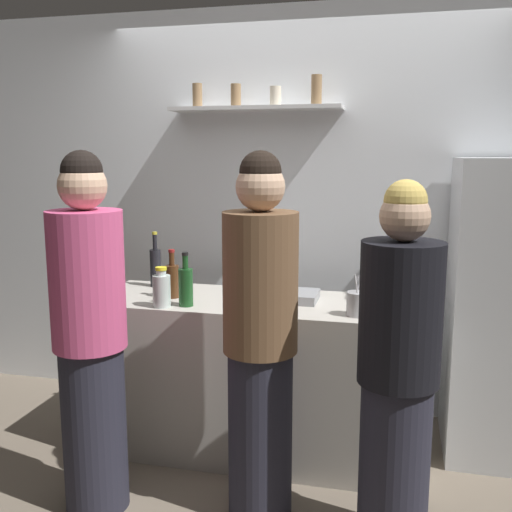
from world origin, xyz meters
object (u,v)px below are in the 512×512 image
(wine_bottle_pale_glass, at_px, (381,279))
(water_bottle_plastic, at_px, (162,290))
(refrigerator, at_px, (509,310))
(wine_bottle_dark_glass, at_px, (156,266))
(utensil_holder, at_px, (357,304))
(person_pink_top, at_px, (90,338))
(baking_pan, at_px, (287,296))
(person_blonde, at_px, (398,375))
(wine_bottle_green_glass, at_px, (186,286))
(person_brown_jacket, at_px, (260,341))
(wine_bottle_amber_glass, at_px, (172,280))

(wine_bottle_pale_glass, bearing_deg, water_bottle_plastic, -156.04)
(refrigerator, xyz_separation_m, wine_bottle_dark_glass, (-2.05, -0.12, 0.18))
(utensil_holder, xyz_separation_m, person_pink_top, (-1.18, -0.54, -0.10))
(water_bottle_plastic, height_order, person_pink_top, person_pink_top)
(baking_pan, relative_size, person_blonde, 0.21)
(utensil_holder, relative_size, person_pink_top, 0.13)
(baking_pan, height_order, wine_bottle_green_glass, wine_bottle_green_glass)
(refrigerator, distance_m, person_pink_top, 2.24)
(baking_pan, relative_size, person_pink_top, 0.20)
(person_brown_jacket, bearing_deg, person_pink_top, -124.89)
(water_bottle_plastic, xyz_separation_m, person_blonde, (1.23, -0.43, -0.20))
(wine_bottle_pale_glass, distance_m, water_bottle_plastic, 1.23)
(wine_bottle_pale_glass, bearing_deg, utensil_holder, -103.81)
(wine_bottle_green_glass, distance_m, person_blonde, 1.23)
(baking_pan, xyz_separation_m, water_bottle_plastic, (-0.62, -0.30, 0.07))
(baking_pan, height_order, wine_bottle_dark_glass, wine_bottle_dark_glass)
(baking_pan, height_order, person_brown_jacket, person_brown_jacket)
(wine_bottle_amber_glass, xyz_separation_m, wine_bottle_pale_glass, (1.15, 0.29, -0.00))
(baking_pan, height_order, person_pink_top, person_pink_top)
(refrigerator, relative_size, wine_bottle_dark_glass, 4.94)
(wine_bottle_amber_glass, bearing_deg, water_bottle_plastic, -83.89)
(refrigerator, relative_size, wine_bottle_pale_glass, 6.11)
(wine_bottle_green_glass, xyz_separation_m, person_pink_top, (-0.28, -0.52, -0.15))
(baking_pan, xyz_separation_m, person_blonde, (0.61, -0.73, -0.13))
(person_brown_jacket, bearing_deg, wine_bottle_pale_glass, 103.55)
(wine_bottle_amber_glass, distance_m, water_bottle_plastic, 0.21)
(refrigerator, distance_m, wine_bottle_pale_glass, 0.72)
(refrigerator, relative_size, person_pink_top, 0.98)
(water_bottle_plastic, bearing_deg, person_brown_jacket, -28.32)
(water_bottle_plastic, bearing_deg, baking_pan, 26.03)
(baking_pan, distance_m, person_blonde, 0.96)
(person_pink_top, relative_size, person_blonde, 1.07)
(utensil_holder, distance_m, person_blonde, 0.57)
(refrigerator, bearing_deg, wine_bottle_amber_glass, -168.67)
(person_brown_jacket, bearing_deg, wine_bottle_amber_glass, -175.17)
(person_pink_top, bearing_deg, wine_bottle_green_glass, 178.39)
(water_bottle_plastic, bearing_deg, wine_bottle_green_glass, 23.47)
(refrigerator, relative_size, utensil_holder, 7.66)
(refrigerator, relative_size, person_brown_jacket, 0.98)
(refrigerator, relative_size, wine_bottle_green_glass, 5.73)
(wine_bottle_amber_glass, relative_size, wine_bottle_green_glass, 0.95)
(utensil_holder, distance_m, wine_bottle_green_glass, 0.90)
(refrigerator, height_order, baking_pan, refrigerator)
(person_pink_top, bearing_deg, person_brown_jacket, 126.75)
(person_pink_top, bearing_deg, person_blonde, 118.38)
(baking_pan, distance_m, water_bottle_plastic, 0.69)
(wine_bottle_green_glass, bearing_deg, refrigerator, 17.14)
(utensil_holder, bearing_deg, wine_bottle_amber_glass, 172.59)
(wine_bottle_amber_glass, height_order, person_pink_top, person_pink_top)
(utensil_holder, relative_size, wine_bottle_dark_glass, 0.65)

